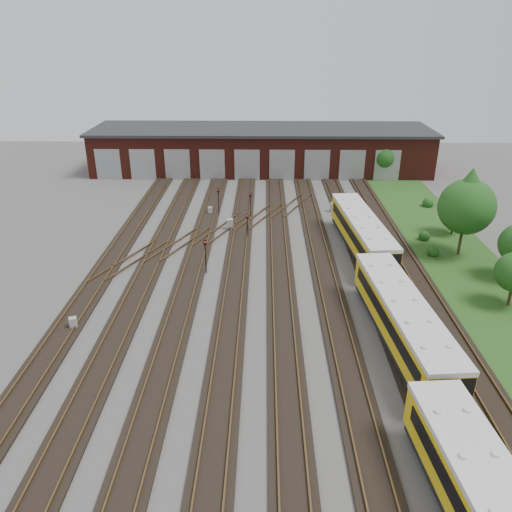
{
  "coord_description": "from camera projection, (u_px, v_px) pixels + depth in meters",
  "views": [
    {
      "loc": [
        0.49,
        -36.28,
        20.19
      ],
      "look_at": [
        -0.19,
        3.22,
        2.0
      ],
      "focal_mm": 35.0,
      "sensor_mm": 36.0,
      "label": 1
    }
  ],
  "objects": [
    {
      "name": "relay_cabinet_3",
      "position": [
        333.0,
        207.0,
        59.66
      ],
      "size": [
        0.76,
        0.68,
        1.1
      ],
      "primitive_type": "cube",
      "rotation": [
        0.0,
        0.0,
        0.22
      ],
      "color": "#9FA1A4",
      "rests_on": "ground"
    },
    {
      "name": "bush_0",
      "position": [
        433.0,
        250.0,
        48.13
      ],
      "size": [
        1.14,
        1.14,
        1.14
      ],
      "primitive_type": "sphere",
      "color": "#134213",
      "rests_on": "ground"
    },
    {
      "name": "signal_mast_2",
      "position": [
        218.0,
        198.0,
        58.03
      ],
      "size": [
        0.26,
        0.25,
        3.23
      ],
      "rotation": [
        0.0,
        0.0,
        -0.22
      ],
      "color": "black",
      "rests_on": "ground"
    },
    {
      "name": "tree_0",
      "position": [
        384.0,
        154.0,
        71.42
      ],
      "size": [
        3.37,
        3.37,
        5.58
      ],
      "color": "#372B18",
      "rests_on": "ground"
    },
    {
      "name": "relay_cabinet_2",
      "position": [
        230.0,
        224.0,
        54.52
      ],
      "size": [
        0.72,
        0.62,
        1.14
      ],
      "primitive_type": "cube",
      "rotation": [
        0.0,
        0.0,
        0.07
      ],
      "color": "#9FA1A4",
      "rests_on": "ground"
    },
    {
      "name": "ground",
      "position": [
        258.0,
        294.0,
        41.4
      ],
      "size": [
        120.0,
        120.0,
        0.0
      ],
      "primitive_type": "plane",
      "color": "#4C4946",
      "rests_on": "ground"
    },
    {
      "name": "track_network",
      "position": [
        256.0,
        290.0,
        41.89
      ],
      "size": [
        30.4,
        70.0,
        0.33
      ],
      "color": "black",
      "rests_on": "ground"
    },
    {
      "name": "bush_2",
      "position": [
        428.0,
        201.0,
        61.26
      ],
      "size": [
        1.35,
        1.35,
        1.35
      ],
      "primitive_type": "sphere",
      "color": "#134213",
      "rests_on": "ground"
    },
    {
      "name": "maintenance_shed",
      "position": [
        261.0,
        149.0,
        76.37
      ],
      "size": [
        51.0,
        12.5,
        6.35
      ],
      "color": "#541D15",
      "rests_on": "ground"
    },
    {
      "name": "metro_train",
      "position": [
        403.0,
        321.0,
        34.01
      ],
      "size": [
        4.02,
        47.61,
        3.19
      ],
      "rotation": [
        0.0,
        0.0,
        0.08
      ],
      "color": "black",
      "rests_on": "ground"
    },
    {
      "name": "tree_2",
      "position": [
        468.0,
        200.0,
        46.23
      ],
      "size": [
        5.22,
        5.22,
        8.66
      ],
      "color": "#372B18",
      "rests_on": "ground"
    },
    {
      "name": "signal_mast_0",
      "position": [
        205.0,
        252.0,
        44.12
      ],
      "size": [
        0.26,
        0.24,
        3.21
      ],
      "rotation": [
        0.0,
        0.0,
        0.06
      ],
      "color": "black",
      "rests_on": "ground"
    },
    {
      "name": "grass_verge",
      "position": [
        447.0,
        247.0,
        50.18
      ],
      "size": [
        8.0,
        55.0,
        0.05
      ],
      "primitive_type": "cube",
      "color": "#1F4517",
      "rests_on": "ground"
    },
    {
      "name": "bush_1",
      "position": [
        424.0,
        235.0,
        51.67
      ],
      "size": [
        1.14,
        1.14,
        1.14
      ],
      "primitive_type": "sphere",
      "color": "#134213",
      "rests_on": "ground"
    },
    {
      "name": "signal_mast_1",
      "position": [
        248.0,
        223.0,
        51.64
      ],
      "size": [
        0.23,
        0.22,
        2.65
      ],
      "rotation": [
        0.0,
        0.0,
        0.01
      ],
      "color": "black",
      "rests_on": "ground"
    },
    {
      "name": "relay_cabinet_1",
      "position": [
        210.0,
        210.0,
        58.96
      ],
      "size": [
        0.57,
        0.5,
        0.86
      ],
      "primitive_type": "cube",
      "rotation": [
        0.0,
        0.0,
        0.15
      ],
      "color": "#9FA1A4",
      "rests_on": "ground"
    },
    {
      "name": "relay_cabinet_4",
      "position": [
        375.0,
        242.0,
        50.01
      ],
      "size": [
        0.81,
        0.73,
        1.13
      ],
      "primitive_type": "cube",
      "rotation": [
        0.0,
        0.0,
        -0.29
      ],
      "color": "#9FA1A4",
      "rests_on": "ground"
    },
    {
      "name": "tree_1",
      "position": [
        457.0,
        204.0,
        51.98
      ],
      "size": [
        3.16,
        3.16,
        5.23
      ],
      "color": "#372B18",
      "rests_on": "ground"
    },
    {
      "name": "signal_mast_3",
      "position": [
        250.0,
        202.0,
        57.33
      ],
      "size": [
        0.26,
        0.25,
        2.97
      ],
      "rotation": [
        0.0,
        0.0,
        -0.27
      ],
      "color": "black",
      "rests_on": "ground"
    },
    {
      "name": "relay_cabinet_0",
      "position": [
        73.0,
        323.0,
        36.5
      ],
      "size": [
        0.67,
        0.61,
        0.91
      ],
      "primitive_type": "cube",
      "rotation": [
        0.0,
        0.0,
        0.34
      ],
      "color": "#9FA1A4",
      "rests_on": "ground"
    }
  ]
}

